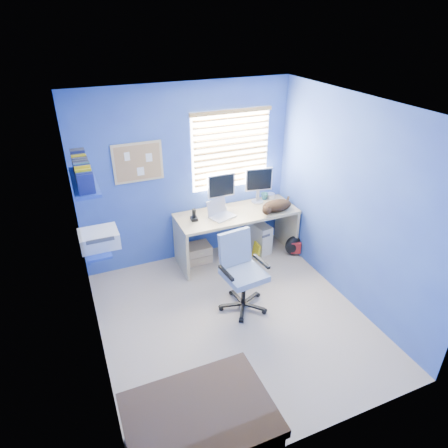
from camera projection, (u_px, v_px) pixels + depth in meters
name	position (u px, v px, depth m)	size (l,w,h in m)	color
floor	(234.00, 320.00, 4.77)	(3.00, 3.20, 0.00)	#AB9B8C
ceiling	(237.00, 107.00, 3.58)	(3.00, 3.20, 0.00)	white
wall_back	(187.00, 177.00, 5.47)	(3.00, 0.01, 2.50)	#3148A9
wall_front	(326.00, 328.00, 2.88)	(3.00, 0.01, 2.50)	#3148A9
wall_left	(86.00, 260.00, 3.66)	(0.01, 3.20, 2.50)	#3148A9
wall_right	(351.00, 205.00, 4.69)	(0.01, 3.20, 2.50)	#3148A9
desk	(236.00, 235.00, 5.82)	(1.73, 0.65, 0.74)	tan
laptop	(222.00, 210.00, 5.47)	(0.33, 0.26, 0.22)	silver
monitor_left	(221.00, 192.00, 5.61)	(0.40, 0.12, 0.54)	silver
monitor_right	(258.00, 185.00, 5.81)	(0.40, 0.12, 0.54)	silver
phone	(194.00, 214.00, 5.40)	(0.09, 0.11, 0.17)	black
mug	(265.00, 196.00, 6.01)	(0.10, 0.09, 0.10)	#265C60
cd_spindle	(271.00, 196.00, 6.06)	(0.13, 0.13, 0.07)	silver
cat	(277.00, 206.00, 5.66)	(0.45, 0.24, 0.16)	black
tower_pc	(259.00, 237.00, 6.07)	(0.19, 0.44, 0.45)	beige
drawer_boxes	(198.00, 253.00, 5.83)	(0.35, 0.28, 0.27)	#CFB78B
yellow_book	(256.00, 251.00, 5.91)	(0.03, 0.17, 0.24)	yellow
backpack	(293.00, 245.00, 5.98)	(0.26, 0.20, 0.30)	black
bed_corner	(200.00, 433.00, 3.22)	(1.10, 0.79, 0.53)	#462E20
office_chair	(242.00, 281.00, 4.85)	(0.62, 0.62, 0.97)	black
window_blinds	(231.00, 150.00, 5.53)	(1.15, 0.05, 1.10)	white
corkboard	(138.00, 162.00, 5.09)	(0.64, 0.02, 0.52)	tan
wall_shelves	(90.00, 206.00, 4.23)	(0.42, 0.90, 1.05)	#2340AF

